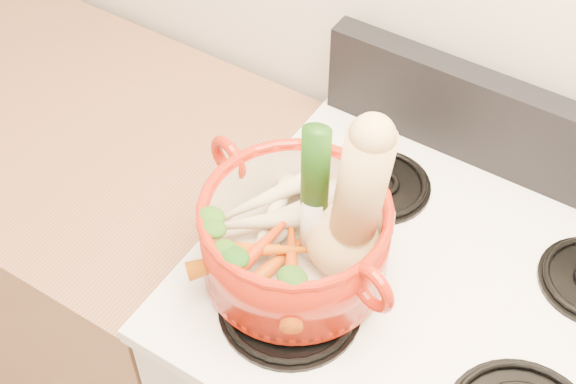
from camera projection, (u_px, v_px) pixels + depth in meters
The scene contains 21 objects.
cooktop at pixel (444, 296), 1.28m from camera, with size 0.78×0.67×0.03m, color white.
control_backsplash at pixel (528, 138), 1.37m from camera, with size 0.76×0.05×0.18m, color black.
counter_left at pixel (29, 216), 2.02m from camera, with size 1.36×0.65×0.90m, color #996848.
burner_front_left at pixel (290, 305), 1.24m from camera, with size 0.22×0.22×0.02m, color black.
burner_back_left at pixel (382, 184), 1.40m from camera, with size 0.17×0.17×0.02m, color black.
dutch_oven at pixel (295, 239), 1.22m from camera, with size 0.29×0.29×0.14m, color #A61B0A.
pot_handle_left at pixel (228, 158), 1.27m from camera, with size 0.08×0.08×0.02m, color #A61B0A.
pot_handle_right at pixel (372, 288), 1.10m from camera, with size 0.08×0.08×0.02m, color #A61B0A.
squash at pixel (349, 203), 1.13m from camera, with size 0.12×0.12×0.29m, color tan, non-canonical shape.
leek at pixel (314, 194), 1.16m from camera, with size 0.04×0.04×0.27m, color silver.
ginger at pixel (339, 219), 1.28m from camera, with size 0.07×0.05×0.04m, color tan.
parsnip_0 at pixel (274, 210), 1.28m from camera, with size 0.04×0.04×0.21m, color beige.
parsnip_1 at pixel (263, 222), 1.26m from camera, with size 0.04×0.04×0.20m, color beige.
parsnip_2 at pixel (302, 216), 1.26m from camera, with size 0.04×0.04×0.19m, color beige.
parsnip_3 at pixel (254, 221), 1.25m from camera, with size 0.03×0.03×0.16m, color beige.
parsnip_4 at pixel (275, 193), 1.28m from camera, with size 0.04×0.04×0.20m, color beige.
carrot_0 at pixel (269, 270), 1.21m from camera, with size 0.03×0.03×0.17m, color #CB540A.
carrot_1 at pixel (234, 260), 1.21m from camera, with size 0.03×0.03×0.15m, color orange.
carrot_2 at pixel (291, 275), 1.19m from camera, with size 0.03×0.03×0.18m, color #BE4009.
carrot_3 at pixel (259, 251), 1.21m from camera, with size 0.03×0.03×0.15m, color #B84D09.
carrot_4 at pixel (260, 248), 1.21m from camera, with size 0.03×0.03×0.15m, color #BE3709.
Camera 1 is at (0.18, 0.65, 2.00)m, focal length 50.00 mm.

